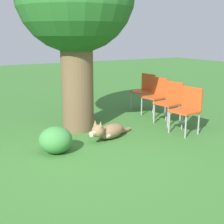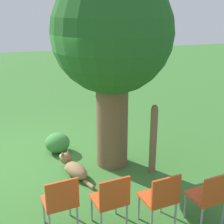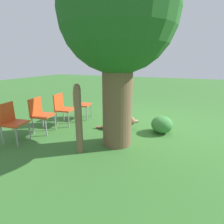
# 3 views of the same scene
# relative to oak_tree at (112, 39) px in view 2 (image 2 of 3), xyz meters

# --- Properties ---
(ground_plane) EXTENTS (30.00, 30.00, 0.00)m
(ground_plane) POSITION_rel_oak_tree_xyz_m (-0.46, -1.32, -2.39)
(ground_plane) COLOR #38702D
(oak_tree) EXTENTS (2.11, 2.11, 3.55)m
(oak_tree) POSITION_rel_oak_tree_xyz_m (0.00, 0.00, 0.00)
(oak_tree) COLOR brown
(oak_tree) RESTS_ON ground_plane
(dog) EXTENTS (1.03, 0.52, 0.39)m
(dog) POSITION_rel_oak_tree_xyz_m (0.22, -0.79, -2.25)
(dog) COLOR olive
(dog) RESTS_ON ground_plane
(fence_post) EXTENTS (0.13, 0.13, 1.31)m
(fence_post) POSITION_rel_oak_tree_xyz_m (0.52, 0.62, -1.73)
(fence_post) COLOR brown
(fence_post) RESTS_ON ground_plane
(red_chair_0) EXTENTS (0.48, 0.49, 0.84)m
(red_chair_0) POSITION_rel_oak_tree_xyz_m (1.63, -1.20, -1.90)
(red_chair_0) COLOR #D14C1E
(red_chair_0) RESTS_ON ground_plane
(red_chair_1) EXTENTS (0.48, 0.49, 0.84)m
(red_chair_1) POSITION_rel_oak_tree_xyz_m (1.79, -0.55, -1.90)
(red_chair_1) COLOR #D14C1E
(red_chair_1) RESTS_ON ground_plane
(red_chair_2) EXTENTS (0.48, 0.49, 0.84)m
(red_chair_2) POSITION_rel_oak_tree_xyz_m (1.94, 0.11, -1.90)
(red_chair_2) COLOR #D14C1E
(red_chair_2) RESTS_ON ground_plane
(red_chair_3) EXTENTS (0.48, 0.49, 0.84)m
(red_chair_3) POSITION_rel_oak_tree_xyz_m (2.10, 0.77, -1.90)
(red_chair_3) COLOR #D14C1E
(red_chair_3) RESTS_ON ground_plane
(low_shrub) EXTENTS (0.51, 0.51, 0.41)m
(low_shrub) POSITION_rel_oak_tree_xyz_m (-0.80, -0.96, -2.19)
(low_shrub) COLOR #3D843D
(low_shrub) RESTS_ON ground_plane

